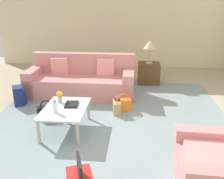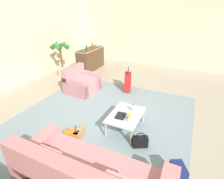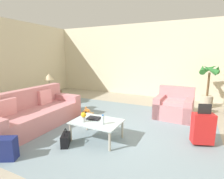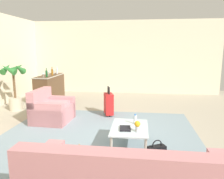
{
  "view_description": "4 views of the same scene",
  "coord_description": "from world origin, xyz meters",
  "px_view_note": "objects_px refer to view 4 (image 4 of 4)",
  "views": [
    {
      "loc": [
        3.3,
        0.63,
        2.07
      ],
      "look_at": [
        0.08,
        0.33,
        0.93
      ],
      "focal_mm": 40.0,
      "sensor_mm": 36.0,
      "label": 1
    },
    {
      "loc": [
        -3.64,
        -1.67,
        2.7
      ],
      "look_at": [
        -0.42,
        -0.15,
        1.0
      ],
      "focal_mm": 28.0,
      "sensor_mm": 36.0,
      "label": 2
    },
    {
      "loc": [
        1.39,
        -3.47,
        1.76
      ],
      "look_at": [
        -0.19,
        -0.2,
        1.05
      ],
      "focal_mm": 28.0,
      "sensor_mm": 36.0,
      "label": 3
    },
    {
      "loc": [
        -4.45,
        -0.67,
        1.91
      ],
      "look_at": [
        0.18,
        -0.08,
        1.04
      ],
      "focal_mm": 35.0,
      "sensor_mm": 36.0,
      "label": 4
    }
  ],
  "objects_px": {
    "flower_vase": "(137,125)",
    "bar_console": "(50,88)",
    "wine_bottle_green": "(47,74)",
    "wine_bottle_clear": "(57,71)",
    "wine_glass_leftmost": "(43,74)",
    "wine_bottle_amber": "(52,72)",
    "wine_glass_right_of_centre": "(54,71)",
    "coffee_table": "(130,129)",
    "potted_palm": "(14,85)",
    "handbag_orange": "(71,160)",
    "armchair": "(50,110)",
    "handbag_tan": "(79,157)",
    "backpack_navy": "(216,170)",
    "wine_glass_left_of_centre": "(48,72)",
    "water_bottle": "(135,119)",
    "suitcase_red": "(109,103)",
    "handbag_black": "(157,152)",
    "coffee_table_book": "(125,128)"
  },
  "relations": [
    {
      "from": "flower_vase",
      "to": "handbag_black",
      "type": "height_order",
      "value": "flower_vase"
    },
    {
      "from": "armchair",
      "to": "handbag_black",
      "type": "height_order",
      "value": "armchair"
    },
    {
      "from": "wine_bottle_green",
      "to": "handbag_tan",
      "type": "xyz_separation_m",
      "value": [
        -3.8,
        -2.19,
        -0.95
      ]
    },
    {
      "from": "wine_glass_left_of_centre",
      "to": "handbag_tan",
      "type": "height_order",
      "value": "wine_glass_left_of_centre"
    },
    {
      "from": "wine_bottle_amber",
      "to": "handbag_black",
      "type": "bearing_deg",
      "value": -138.45
    },
    {
      "from": "flower_vase",
      "to": "wine_glass_leftmost",
      "type": "bearing_deg",
      "value": 45.57
    },
    {
      "from": "handbag_tan",
      "to": "backpack_navy",
      "type": "bearing_deg",
      "value": -96.35
    },
    {
      "from": "coffee_table",
      "to": "potted_palm",
      "type": "bearing_deg",
      "value": 59.26
    },
    {
      "from": "wine_bottle_green",
      "to": "wine_bottle_clear",
      "type": "relative_size",
      "value": 1.0
    },
    {
      "from": "water_bottle",
      "to": "flower_vase",
      "type": "bearing_deg",
      "value": -173.21
    },
    {
      "from": "coffee_table_book",
      "to": "flower_vase",
      "type": "height_order",
      "value": "flower_vase"
    },
    {
      "from": "water_bottle",
      "to": "potted_palm",
      "type": "height_order",
      "value": "potted_palm"
    },
    {
      "from": "coffee_table",
      "to": "wine_bottle_amber",
      "type": "relative_size",
      "value": 3.36
    },
    {
      "from": "wine_bottle_amber",
      "to": "backpack_navy",
      "type": "relative_size",
      "value": 0.75
    },
    {
      "from": "coffee_table_book",
      "to": "suitcase_red",
      "type": "xyz_separation_m",
      "value": [
        2.12,
        0.62,
        -0.07
      ]
    },
    {
      "from": "wine_bottle_amber",
      "to": "wine_glass_leftmost",
      "type": "bearing_deg",
      "value": 172.5
    },
    {
      "from": "wine_glass_leftmost",
      "to": "wine_glass_right_of_centre",
      "type": "bearing_deg",
      "value": 3.58
    },
    {
      "from": "wine_bottle_clear",
      "to": "backpack_navy",
      "type": "relative_size",
      "value": 0.75
    },
    {
      "from": "water_bottle",
      "to": "bar_console",
      "type": "bearing_deg",
      "value": 44.12
    },
    {
      "from": "water_bottle",
      "to": "wine_bottle_clear",
      "type": "xyz_separation_m",
      "value": [
        3.79,
        3.09,
        0.57
      ]
    },
    {
      "from": "wine_glass_leftmost",
      "to": "handbag_orange",
      "type": "bearing_deg",
      "value": -150.6
    },
    {
      "from": "suitcase_red",
      "to": "coffee_table",
      "type": "bearing_deg",
      "value": -160.71
    },
    {
      "from": "flower_vase",
      "to": "coffee_table_book",
      "type": "bearing_deg",
      "value": 66.5
    },
    {
      "from": "armchair",
      "to": "wine_bottle_amber",
      "type": "xyz_separation_m",
      "value": [
        2.21,
        0.82,
        0.78
      ]
    },
    {
      "from": "wine_bottle_clear",
      "to": "coffee_table",
      "type": "bearing_deg",
      "value": -143.14
    },
    {
      "from": "handbag_orange",
      "to": "backpack_navy",
      "type": "relative_size",
      "value": 0.89
    },
    {
      "from": "coffee_table_book",
      "to": "handbag_black",
      "type": "bearing_deg",
      "value": -123.11
    },
    {
      "from": "wine_glass_right_of_centre",
      "to": "potted_palm",
      "type": "height_order",
      "value": "potted_palm"
    },
    {
      "from": "wine_glass_left_of_centre",
      "to": "wine_bottle_green",
      "type": "height_order",
      "value": "wine_bottle_green"
    },
    {
      "from": "handbag_orange",
      "to": "wine_bottle_amber",
      "type": "bearing_deg",
      "value": 25.27
    },
    {
      "from": "bar_console",
      "to": "backpack_navy",
      "type": "relative_size",
      "value": 4.12
    },
    {
      "from": "wine_bottle_clear",
      "to": "handbag_black",
      "type": "distance_m",
      "value": 5.71
    },
    {
      "from": "coffee_table_book",
      "to": "wine_glass_left_of_centre",
      "type": "height_order",
      "value": "wine_glass_left_of_centre"
    },
    {
      "from": "wine_bottle_green",
      "to": "potted_palm",
      "type": "bearing_deg",
      "value": 139.54
    },
    {
      "from": "armchair",
      "to": "wine_bottle_green",
      "type": "relative_size",
      "value": 3.44
    },
    {
      "from": "flower_vase",
      "to": "bar_console",
      "type": "xyz_separation_m",
      "value": [
        3.72,
        3.25,
        -0.04
      ]
    },
    {
      "from": "wine_glass_leftmost",
      "to": "wine_bottle_amber",
      "type": "xyz_separation_m",
      "value": [
        0.58,
        -0.08,
        0.01
      ]
    },
    {
      "from": "flower_vase",
      "to": "handbag_tan",
      "type": "distance_m",
      "value": 1.17
    },
    {
      "from": "armchair",
      "to": "wine_glass_left_of_centre",
      "type": "bearing_deg",
      "value": 23.64
    },
    {
      "from": "flower_vase",
      "to": "suitcase_red",
      "type": "relative_size",
      "value": 0.24
    },
    {
      "from": "wine_bottle_amber",
      "to": "handbag_tan",
      "type": "distance_m",
      "value": 4.91
    },
    {
      "from": "wine_bottle_amber",
      "to": "handbag_orange",
      "type": "distance_m",
      "value": 4.97
    },
    {
      "from": "wine_bottle_green",
      "to": "handbag_orange",
      "type": "distance_m",
      "value": 4.54
    },
    {
      "from": "wine_glass_right_of_centre",
      "to": "wine_bottle_amber",
      "type": "bearing_deg",
      "value": -164.96
    },
    {
      "from": "wine_glass_right_of_centre",
      "to": "handbag_orange",
      "type": "relative_size",
      "value": 0.43
    },
    {
      "from": "coffee_table",
      "to": "handbag_black",
      "type": "distance_m",
      "value": 0.69
    },
    {
      "from": "coffee_table_book",
      "to": "wine_bottle_clear",
      "type": "distance_m",
      "value": 5.08
    },
    {
      "from": "flower_vase",
      "to": "handbag_tan",
      "type": "relative_size",
      "value": 0.57
    },
    {
      "from": "flower_vase",
      "to": "wine_glass_right_of_centre",
      "type": "relative_size",
      "value": 1.33
    },
    {
      "from": "wine_bottle_clear",
      "to": "handbag_tan",
      "type": "distance_m",
      "value": 5.33
    }
  ]
}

